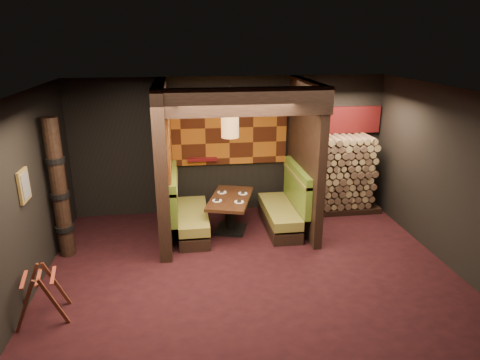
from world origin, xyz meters
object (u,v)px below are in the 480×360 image
object	(u,v)px
booth_bench_right	(285,209)
dining_table	(230,209)
pendant_lamp	(230,125)
totem_column	(59,190)
luggage_rack	(41,293)
booth_bench_left	(187,214)
firewood_stack	(340,174)

from	to	relation	value
booth_bench_right	dining_table	distance (m)	1.07
pendant_lamp	totem_column	bearing A→B (deg)	-170.36
pendant_lamp	luggage_rack	world-z (taller)	pendant_lamp
dining_table	luggage_rack	distance (m)	3.65
booth_bench_left	pendant_lamp	size ratio (longest dim) A/B	1.64
dining_table	booth_bench_right	bearing A→B (deg)	0.30
booth_bench_right	booth_bench_left	bearing A→B (deg)	180.00
pendant_lamp	luggage_rack	bearing A→B (deg)	-140.77
booth_bench_right	luggage_rack	distance (m)	4.53
firewood_stack	dining_table	bearing A→B (deg)	-163.76
pendant_lamp	totem_column	xyz separation A→B (m)	(-2.91, -0.49, -0.91)
booth_bench_left	firewood_stack	xyz separation A→B (m)	(3.25, 0.70, 0.42)
dining_table	firewood_stack	bearing A→B (deg)	16.24
luggage_rack	booth_bench_left	bearing A→B (deg)	49.82
booth_bench_right	luggage_rack	size ratio (longest dim) A/B	2.10
booth_bench_right	firewood_stack	world-z (taller)	firewood_stack
pendant_lamp	totem_column	size ratio (longest dim) A/B	0.41
booth_bench_right	firewood_stack	size ratio (longest dim) A/B	0.92
dining_table	luggage_rack	size ratio (longest dim) A/B	1.93
firewood_stack	totem_column	bearing A→B (deg)	-166.81
luggage_rack	firewood_stack	world-z (taller)	firewood_stack
dining_table	totem_column	world-z (taller)	totem_column
pendant_lamp	firewood_stack	world-z (taller)	pendant_lamp
totem_column	pendant_lamp	bearing A→B (deg)	9.64
booth_bench_right	pendant_lamp	distance (m)	2.01
booth_bench_left	booth_bench_right	size ratio (longest dim) A/B	1.00
booth_bench_left	booth_bench_right	distance (m)	1.89
dining_table	pendant_lamp	distance (m)	1.64
dining_table	pendant_lamp	bearing A→B (deg)	-90.00
luggage_rack	dining_table	bearing A→B (deg)	39.84
totem_column	dining_table	bearing A→B (deg)	10.59
totem_column	firewood_stack	distance (m)	5.49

